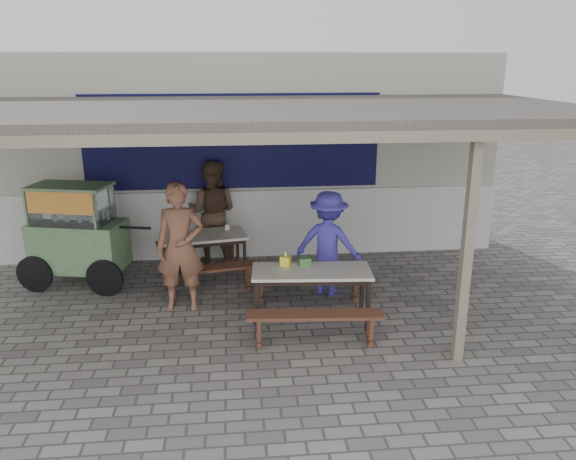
% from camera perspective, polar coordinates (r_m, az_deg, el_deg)
% --- Properties ---
extents(ground, '(60.00, 60.00, 0.00)m').
position_cam_1_polar(ground, '(7.41, -3.39, -10.31)').
color(ground, slate).
rests_on(ground, ground).
extents(back_wall, '(9.00, 1.28, 3.50)m').
position_cam_1_polar(back_wall, '(10.30, -4.47, 7.58)').
color(back_wall, '#B4B2A1').
rests_on(back_wall, ground).
extents(warung_roof, '(9.00, 4.21, 2.81)m').
position_cam_1_polar(warung_roof, '(7.51, -3.95, 11.76)').
color(warung_roof, '#524B46').
rests_on(warung_roof, ground).
extents(table_left, '(1.42, 0.92, 0.75)m').
position_cam_1_polar(table_left, '(8.94, -8.59, -0.94)').
color(table_left, silver).
rests_on(table_left, ground).
extents(bench_left_street, '(1.44, 0.52, 0.45)m').
position_cam_1_polar(bench_left_street, '(8.42, -7.87, -4.47)').
color(bench_left_street, brown).
rests_on(bench_left_street, ground).
extents(bench_left_wall, '(1.44, 0.52, 0.45)m').
position_cam_1_polar(bench_left_wall, '(9.68, -9.04, -1.65)').
color(bench_left_wall, brown).
rests_on(bench_left_wall, ground).
extents(table_right, '(1.60, 0.76, 0.75)m').
position_cam_1_polar(table_right, '(7.39, 2.40, -4.65)').
color(table_right, silver).
rests_on(table_right, ground).
extents(bench_right_street, '(1.67, 0.41, 0.45)m').
position_cam_1_polar(bench_right_street, '(6.91, 2.73, -9.24)').
color(bench_right_street, brown).
rests_on(bench_right_street, ground).
extents(bench_right_wall, '(1.67, 0.41, 0.45)m').
position_cam_1_polar(bench_right_wall, '(8.13, 2.06, -5.05)').
color(bench_right_wall, brown).
rests_on(bench_right_wall, ground).
extents(vendor_cart, '(2.06, 1.11, 1.60)m').
position_cam_1_polar(vendor_cart, '(9.16, -20.70, -0.16)').
color(vendor_cart, '#6D8D5E').
rests_on(vendor_cart, ground).
extents(patron_street_side, '(0.67, 0.45, 1.81)m').
position_cam_1_polar(patron_street_side, '(7.89, -10.89, -1.72)').
color(patron_street_side, brown).
rests_on(patron_street_side, ground).
extents(patron_wall_side, '(1.01, 0.87, 1.78)m').
position_cam_1_polar(patron_wall_side, '(9.67, -7.68, 1.83)').
color(patron_wall_side, '#51392A').
rests_on(patron_wall_side, ground).
extents(patron_right_table, '(1.16, 0.96, 1.57)m').
position_cam_1_polar(patron_right_table, '(8.32, 4.12, -1.35)').
color(patron_right_table, '#4039B0').
rests_on(patron_right_table, ground).
extents(tissue_box, '(0.16, 0.16, 0.13)m').
position_cam_1_polar(tissue_box, '(7.50, -0.26, -3.12)').
color(tissue_box, yellow).
rests_on(tissue_box, table_right).
extents(donation_box, '(0.16, 0.12, 0.10)m').
position_cam_1_polar(donation_box, '(7.51, 1.71, -3.22)').
color(donation_box, '#3A7333').
rests_on(donation_box, table_right).
extents(condiment_jar, '(0.08, 0.08, 0.09)m').
position_cam_1_polar(condiment_jar, '(9.12, -6.19, 0.32)').
color(condiment_jar, silver).
rests_on(condiment_jar, table_left).
extents(condiment_bowl, '(0.25, 0.25, 0.05)m').
position_cam_1_polar(condiment_bowl, '(8.91, -10.43, -0.37)').
color(condiment_bowl, silver).
rests_on(condiment_bowl, table_left).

